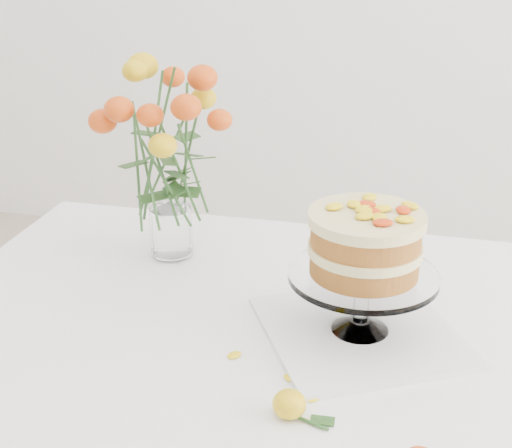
% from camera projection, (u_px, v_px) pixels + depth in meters
% --- Properties ---
extents(table, '(1.43, 0.93, 0.76)m').
position_uv_depth(table, '(317.00, 374.00, 1.23)').
color(table, tan).
rests_on(table, ground).
extents(napkin, '(0.41, 0.41, 0.01)m').
position_uv_depth(napkin, '(359.00, 332.00, 1.19)').
color(napkin, white).
rests_on(napkin, table).
extents(cake_stand, '(0.25, 0.25, 0.22)m').
position_uv_depth(cake_stand, '(365.00, 250.00, 1.14)').
color(cake_stand, white).
rests_on(cake_stand, napkin).
extents(rose_vase, '(0.28, 0.28, 0.43)m').
position_uv_depth(rose_vase, '(166.00, 140.00, 1.38)').
color(rose_vase, white).
rests_on(rose_vase, table).
extents(loose_rose_near, '(0.08, 0.05, 0.04)m').
position_uv_depth(loose_rose_near, '(290.00, 404.00, 0.99)').
color(loose_rose_near, yellow).
rests_on(loose_rose_near, table).
extents(stray_petal_a, '(0.03, 0.02, 0.00)m').
position_uv_depth(stray_petal_a, '(234.00, 355.00, 1.14)').
color(stray_petal_a, yellow).
rests_on(stray_petal_a, table).
extents(stray_petal_b, '(0.03, 0.02, 0.00)m').
position_uv_depth(stray_petal_b, '(291.00, 378.00, 1.08)').
color(stray_petal_b, yellow).
rests_on(stray_petal_b, table).
extents(stray_petal_c, '(0.03, 0.02, 0.00)m').
position_uv_depth(stray_petal_c, '(313.00, 398.00, 1.03)').
color(stray_petal_c, yellow).
rests_on(stray_petal_c, table).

